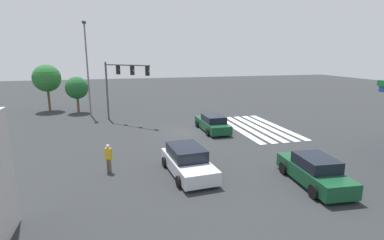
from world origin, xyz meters
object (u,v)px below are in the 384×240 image
street_light_pole_a (87,62)px  tree_corner_a (47,78)px  traffic_signal_mast (121,78)px  car_0 (314,171)px  tree_corner_b (77,88)px  car_1 (212,123)px  pedestrian (108,157)px  car_2 (188,161)px

street_light_pole_a → tree_corner_a: bearing=49.4°
traffic_signal_mast → street_light_pole_a: (3.81, 3.24, 1.42)m
car_0 → tree_corner_b: size_ratio=1.21×
car_1 → street_light_pole_a: street_light_pole_a is taller
street_light_pole_a → tree_corner_a: 6.53m
traffic_signal_mast → car_1: bearing=7.5°
traffic_signal_mast → tree_corner_b: bearing=173.5°
car_1 → street_light_pole_a: 14.95m
pedestrian → car_0: bearing=-70.2°
traffic_signal_mast → car_1: 9.84m
pedestrian → tree_corner_b: 19.05m
tree_corner_b → tree_corner_a: bearing=58.8°
street_light_pole_a → pedestrian: bearing=-173.2°
car_0 → car_2: size_ratio=1.01×
car_1 → car_0: bearing=-172.8°
street_light_pole_a → tree_corner_a: street_light_pole_a is taller
traffic_signal_mast → car_1: size_ratio=1.16×
car_1 → tree_corner_b: size_ratio=1.22×
car_0 → street_light_pole_a: (20.86, 12.08, 4.95)m
traffic_signal_mast → street_light_pole_a: bearing=175.4°
car_0 → car_2: 6.59m
car_1 → tree_corner_b: tree_corner_b is taller
pedestrian → tree_corner_a: (20.65, 6.74, 2.85)m
tree_corner_b → car_1: bearing=-133.8°
car_1 → pedestrian: 11.16m
car_0 → pedestrian: 10.96m
tree_corner_a → tree_corner_b: bearing=-121.2°
traffic_signal_mast → street_light_pole_a: size_ratio=0.59×
car_1 → pedestrian: size_ratio=3.04×
traffic_signal_mast → tree_corner_b: size_ratio=1.42×
car_2 → pedestrian: pedestrian is taller
tree_corner_a → car_0: bearing=-146.0°
car_2 → pedestrian: size_ratio=2.98×
traffic_signal_mast → car_0: traffic_signal_mast is taller
car_0 → pedestrian: pedestrian is taller
traffic_signal_mast → tree_corner_a: traffic_signal_mast is taller
pedestrian → tree_corner_b: bearing=53.1°
car_0 → tree_corner_a: bearing=38.6°
street_light_pole_a → tree_corner_b: size_ratio=2.40×
car_1 → tree_corner_b: (11.45, 11.94, 2.12)m
street_light_pole_a → tree_corner_a: size_ratio=1.81×
traffic_signal_mast → car_1: traffic_signal_mast is taller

